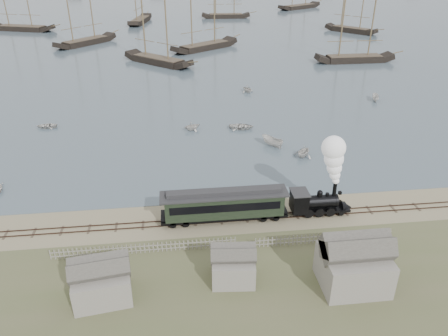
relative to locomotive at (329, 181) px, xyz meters
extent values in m
plane|color=gray|center=(-14.51, 2.00, -4.34)|extent=(600.00, 600.00, 0.00)
cube|color=#465564|center=(-14.51, 172.00, -4.31)|extent=(600.00, 336.00, 0.06)
cube|color=#3B2820|center=(-14.51, -0.50, -4.24)|extent=(120.00, 0.08, 0.12)
cube|color=#3B2820|center=(-14.51, 0.50, -4.24)|extent=(120.00, 0.08, 0.12)
cube|color=#44372B|center=(-14.51, 0.00, -4.31)|extent=(120.00, 1.80, 0.06)
cube|color=black|center=(-0.77, 0.00, -3.63)|extent=(6.84, 2.01, 0.25)
cylinder|color=black|center=(-1.17, 0.00, -2.62)|extent=(4.23, 1.51, 1.51)
cube|color=black|center=(-3.38, 0.00, -2.42)|extent=(1.81, 2.21, 2.31)
cube|color=#2C2C2F|center=(-3.38, 0.00, -1.21)|extent=(2.01, 2.41, 0.12)
cylinder|color=black|center=(0.74, 0.00, -1.26)|extent=(0.44, 0.44, 1.61)
sphere|color=black|center=(-0.97, 0.00, -1.44)|extent=(0.64, 0.64, 0.64)
cone|color=black|center=(2.45, 0.00, -3.73)|extent=(1.41, 2.01, 2.01)
cube|color=black|center=(1.45, 0.00, -1.61)|extent=(0.35, 0.35, 0.35)
cube|color=black|center=(-12.17, 0.00, -3.61)|extent=(14.48, 2.38, 0.36)
cube|color=black|center=(-12.17, 0.00, -2.16)|extent=(13.45, 2.59, 2.59)
cube|color=black|center=(-12.17, -1.31, -1.90)|extent=(12.41, 0.06, 0.93)
cube|color=black|center=(-12.17, 1.31, -1.90)|extent=(12.41, 0.06, 0.93)
cube|color=#2C2C2F|center=(-12.17, 0.00, -0.82)|extent=(14.48, 2.79, 0.19)
cube|color=#2C2C2F|center=(-12.17, 0.00, -0.51)|extent=(12.93, 1.24, 0.47)
imported|color=silver|center=(-16.07, 2.88, -3.91)|extent=(3.35, 4.43, 0.86)
imported|color=silver|center=(-14.42, 27.46, -3.51)|extent=(3.43, 3.65, 1.54)
imported|color=silver|center=(-2.27, 19.38, -3.52)|extent=(3.95, 3.73, 1.53)
imported|color=silver|center=(-5.96, 27.04, -3.84)|extent=(3.68, 4.67, 0.87)
imported|color=silver|center=(1.56, 15.15, -3.41)|extent=(4.35, 4.31, 1.74)
imported|color=silver|center=(23.15, 38.50, -3.66)|extent=(3.42, 2.18, 1.24)
imported|color=silver|center=(-39.36, 31.52, -3.92)|extent=(2.59, 3.54, 0.71)
imported|color=silver|center=(-1.59, 47.05, -3.48)|extent=(3.90, 3.74, 1.59)
camera|label=1|loc=(-17.16, -41.85, 24.51)|focal=35.00mm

